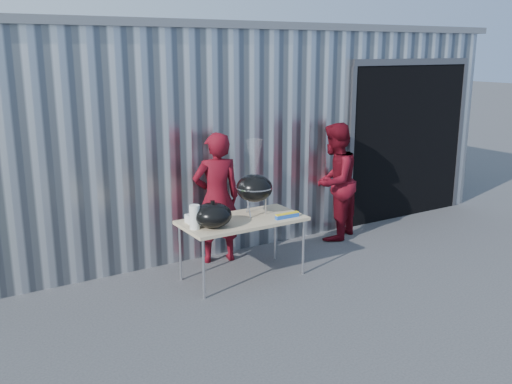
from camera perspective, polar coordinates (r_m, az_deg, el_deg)
ground at (r=6.73m, az=5.14°, el=-10.03°), size 80.00×80.00×0.00m
building at (r=10.62m, az=-5.67°, el=7.50°), size 8.20×6.20×3.10m
folding_table at (r=6.91m, az=-1.37°, el=-3.03°), size 1.50×0.75×0.75m
kettle_grill at (r=6.96m, az=-0.17°, el=1.00°), size 0.46×0.46×0.94m
grill_lid at (r=6.56m, az=-4.34°, el=-2.32°), size 0.44×0.44×0.32m
paper_towels at (r=6.52m, az=-6.15°, el=-2.51°), size 0.12×0.12×0.28m
white_tub at (r=6.78m, az=-6.13°, el=-2.64°), size 0.20×0.15×0.10m
foil_box at (r=6.93m, az=3.13°, el=-2.36°), size 0.32×0.05×0.06m
person_cook at (r=7.44m, az=-3.95°, el=-0.59°), size 0.70×0.54×1.72m
person_bystander at (r=8.41m, az=7.84°, el=1.02°), size 1.05×0.97×1.72m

